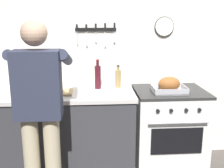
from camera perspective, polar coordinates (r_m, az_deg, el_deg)
wall_back at (r=3.27m, az=6.91°, el=7.11°), size 6.00×0.13×2.60m
counter_block at (r=3.14m, az=-14.62°, el=-9.66°), size 2.03×0.65×0.90m
stove at (r=3.20m, az=11.62°, el=-9.06°), size 0.76×0.67×0.90m
person_cook at (r=2.39m, az=-14.81°, el=-4.35°), size 0.51×0.63×1.66m
roasting_pan at (r=2.94m, az=11.75°, el=-0.32°), size 0.35×0.26×0.17m
cutting_board at (r=2.92m, az=-11.72°, el=-1.72°), size 0.36×0.24×0.02m
bottle_vinegar at (r=3.08m, az=1.25°, el=1.21°), size 0.07×0.07×0.25m
bottle_cooking_oil at (r=3.14m, az=-16.96°, el=0.72°), size 0.07×0.07×0.24m
bottle_wine_red at (r=3.03m, az=-2.98°, el=1.57°), size 0.07×0.07×0.32m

